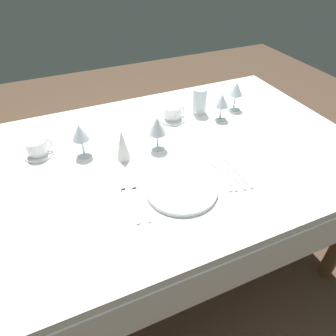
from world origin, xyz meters
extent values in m
plane|color=#4C3828|center=(0.00, 0.00, 0.00)|extent=(6.00, 6.00, 0.00)
cube|color=white|center=(0.00, 0.00, 0.72)|extent=(1.80, 1.10, 0.04)
cube|color=white|center=(0.00, -0.55, 0.61)|extent=(1.80, 0.01, 0.18)
cube|color=white|center=(0.00, 0.55, 0.61)|extent=(1.80, 0.01, 0.18)
cylinder|color=brown|center=(0.80, 0.45, 0.35)|extent=(0.07, 0.07, 0.70)
cylinder|color=white|center=(0.00, -0.24, 0.75)|extent=(0.27, 0.27, 0.02)
cube|color=beige|center=(-0.16, -0.25, 0.74)|extent=(0.02, 0.18, 0.00)
cube|color=beige|center=(-0.16, -0.15, 0.74)|extent=(0.02, 0.04, 0.00)
cube|color=beige|center=(-0.20, -0.24, 0.74)|extent=(0.02, 0.18, 0.00)
cube|color=beige|center=(-0.20, -0.14, 0.74)|extent=(0.02, 0.04, 0.00)
cube|color=beige|center=(0.16, -0.23, 0.74)|extent=(0.02, 0.17, 0.00)
cube|color=beige|center=(0.16, -0.13, 0.74)|extent=(0.02, 0.06, 0.00)
cube|color=beige|center=(0.19, -0.24, 0.74)|extent=(0.02, 0.18, 0.00)
ellipsoid|color=beige|center=(0.19, -0.14, 0.74)|extent=(0.03, 0.04, 0.01)
cube|color=beige|center=(0.22, -0.24, 0.74)|extent=(0.02, 0.20, 0.00)
ellipsoid|color=beige|center=(0.22, -0.13, 0.74)|extent=(0.03, 0.04, 0.01)
cube|color=beige|center=(0.25, -0.25, 0.74)|extent=(0.02, 0.18, 0.00)
ellipsoid|color=beige|center=(0.26, -0.14, 0.74)|extent=(0.03, 0.04, 0.01)
cylinder|color=white|center=(0.18, 0.25, 0.74)|extent=(0.14, 0.14, 0.01)
cylinder|color=white|center=(0.18, 0.25, 0.78)|extent=(0.09, 0.09, 0.06)
torus|color=white|center=(0.23, 0.25, 0.78)|extent=(0.04, 0.01, 0.04)
cylinder|color=white|center=(-0.46, 0.20, 0.74)|extent=(0.12, 0.12, 0.01)
cylinder|color=white|center=(-0.46, 0.20, 0.78)|extent=(0.09, 0.09, 0.06)
torus|color=white|center=(-0.42, 0.20, 0.78)|extent=(0.04, 0.01, 0.04)
cylinder|color=silver|center=(-0.28, 0.13, 0.74)|extent=(0.07, 0.07, 0.01)
cylinder|color=silver|center=(-0.28, 0.13, 0.78)|extent=(0.01, 0.01, 0.07)
cone|color=silver|center=(-0.28, 0.13, 0.85)|extent=(0.07, 0.07, 0.07)
cylinder|color=silver|center=(0.53, 0.22, 0.74)|extent=(0.07, 0.07, 0.01)
cylinder|color=silver|center=(0.53, 0.22, 0.78)|extent=(0.01, 0.01, 0.07)
cone|color=silver|center=(0.53, 0.22, 0.85)|extent=(0.07, 0.07, 0.07)
cylinder|color=silver|center=(0.41, 0.16, 0.74)|extent=(0.06, 0.06, 0.01)
cylinder|color=silver|center=(0.41, 0.16, 0.78)|extent=(0.01, 0.01, 0.06)
cone|color=silver|center=(0.41, 0.16, 0.84)|extent=(0.07, 0.07, 0.06)
cylinder|color=silver|center=(0.02, 0.05, 0.74)|extent=(0.06, 0.06, 0.01)
cylinder|color=silver|center=(0.02, 0.05, 0.78)|extent=(0.01, 0.01, 0.07)
cone|color=silver|center=(0.02, 0.05, 0.85)|extent=(0.07, 0.07, 0.08)
cylinder|color=silver|center=(0.34, 0.26, 0.81)|extent=(0.07, 0.07, 0.13)
cone|color=white|center=(-0.14, 0.03, 0.81)|extent=(0.06, 0.06, 0.14)
camera|label=1|loc=(-0.38, -0.98, 1.52)|focal=32.82mm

